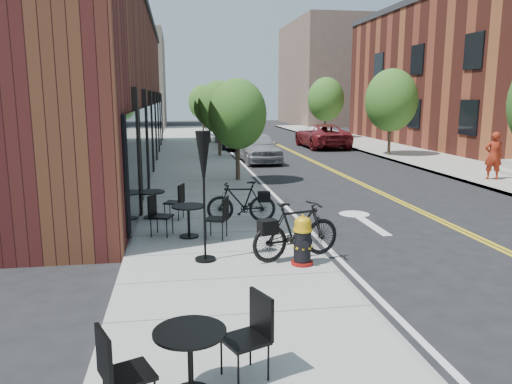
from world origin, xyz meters
TOP-DOWN VIEW (x-y plane):
  - ground at (0.00, 0.00)m, footprint 120.00×120.00m
  - sidewalk_near at (-2.00, 10.00)m, footprint 4.00×70.00m
  - sidewalk_far at (10.00, 10.00)m, footprint 4.00×70.00m
  - building_near at (-6.50, 14.00)m, footprint 5.00×28.00m
  - bg_building_left at (-8.00, 48.00)m, footprint 8.00×14.00m
  - bg_building_right at (16.00, 50.00)m, footprint 10.00×16.00m
  - tree_near_a at (-0.60, 9.00)m, footprint 2.20×2.20m
  - tree_near_b at (-0.60, 17.00)m, footprint 2.30×2.30m
  - tree_near_c at (-0.60, 25.00)m, footprint 2.10×2.10m
  - tree_near_d at (-0.60, 33.00)m, footprint 2.40×2.40m
  - tree_far_b at (8.60, 16.00)m, footprint 2.80×2.80m
  - tree_far_c at (8.60, 28.00)m, footprint 2.80×2.80m
  - fire_hydrant at (-0.61, -0.99)m, footprint 0.47×0.47m
  - bicycle_left at (-1.33, 2.43)m, footprint 1.79×0.69m
  - bicycle_right at (-0.64, -0.63)m, footprint 1.98×1.06m
  - bistro_set_a at (-2.82, -4.93)m, footprint 1.82×1.11m
  - bistro_set_b at (-2.67, 1.25)m, footprint 1.78×1.01m
  - bistro_set_c at (-3.60, 3.24)m, footprint 1.74×1.00m
  - patio_umbrella at (-2.41, -0.46)m, footprint 0.41×0.41m
  - parked_car_a at (1.13, 15.00)m, footprint 2.09×4.59m
  - parked_car_b at (0.80, 21.90)m, footprint 2.09×5.11m
  - parked_car_c at (0.80, 26.29)m, footprint 2.20×4.82m
  - parked_car_far at (6.41, 21.47)m, footprint 2.62×5.52m
  - pedestrian at (9.08, 7.54)m, footprint 0.76×0.61m

SIDE VIEW (x-z plane):
  - ground at x=0.00m, z-range 0.00..0.00m
  - sidewalk_near at x=-2.00m, z-range 0.00..0.12m
  - sidewalk_far at x=10.00m, z-range 0.00..0.12m
  - fire_hydrant at x=-0.61m, z-range 0.09..1.06m
  - bistro_set_c at x=-3.60m, z-range 0.12..1.04m
  - bistro_set_b at x=-2.67m, z-range 0.12..1.07m
  - bistro_set_a at x=-2.82m, z-range 0.12..1.09m
  - bicycle_left at x=-1.33m, z-range 0.12..1.17m
  - parked_car_c at x=0.80m, z-range 0.00..1.37m
  - bicycle_right at x=-0.64m, z-range 0.12..1.26m
  - parked_car_far at x=6.41m, z-range 0.00..1.52m
  - parked_car_a at x=1.13m, z-range 0.00..1.53m
  - parked_car_b at x=0.80m, z-range 0.00..1.65m
  - pedestrian at x=9.08m, z-range 0.12..1.94m
  - patio_umbrella at x=-2.41m, z-range 0.66..3.17m
  - tree_near_c at x=-0.60m, z-range 0.69..4.37m
  - tree_near_a at x=-0.60m, z-range 0.70..4.51m
  - tree_near_b at x=-0.60m, z-range 0.72..4.70m
  - tree_near_d at x=-0.60m, z-range 0.73..4.85m
  - tree_far_b at x=8.60m, z-range 0.75..5.37m
  - tree_far_c at x=8.60m, z-range 0.75..5.37m
  - building_near at x=-6.50m, z-range 0.00..7.00m
  - bg_building_left at x=-8.00m, z-range 0.00..10.00m
  - bg_building_right at x=16.00m, z-range 0.00..12.00m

